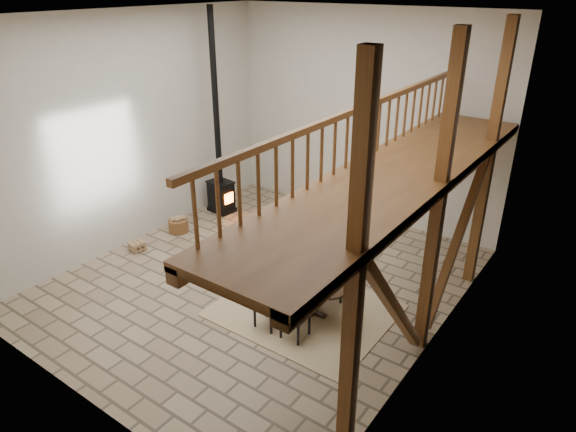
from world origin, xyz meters
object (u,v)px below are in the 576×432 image
Objects in this scene: dining_table at (305,292)px; log_basket at (178,225)px; wood_stove at (220,170)px; log_stack at (137,246)px.

dining_table is 4.36m from log_basket.
wood_stove is 10.63× the size of log_basket.
log_basket is at bearing -84.50° from wood_stove.
dining_table reaches higher than log_basket.
dining_table is at bearing -12.11° from log_basket.
log_stack is at bearing -85.22° from wood_stove.
wood_stove reaches higher than log_stack.
dining_table is at bearing -23.04° from wood_stove.
log_basket is at bearing 166.20° from dining_table.
log_basket reaches higher than log_stack.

